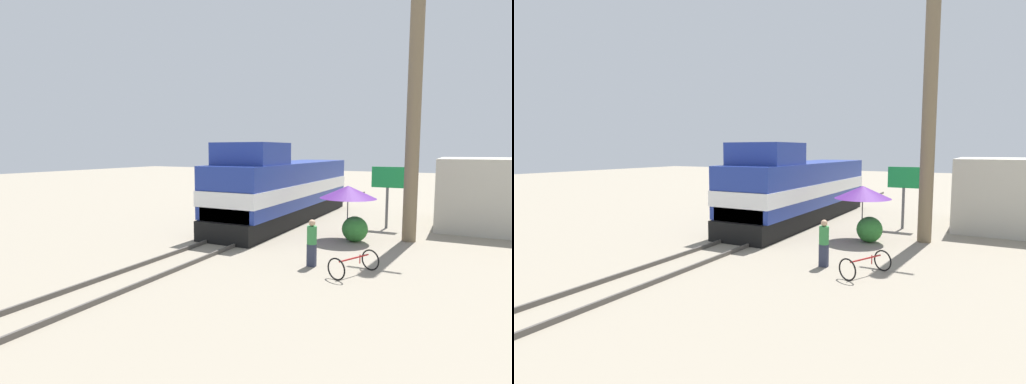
# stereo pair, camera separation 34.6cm
# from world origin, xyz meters

# --- Properties ---
(ground_plane) EXTENTS (120.00, 120.00, 0.00)m
(ground_plane) POSITION_xyz_m (0.00, 0.00, 0.00)
(ground_plane) COLOR gray
(rail_near) EXTENTS (0.08, 43.10, 0.15)m
(rail_near) POSITION_xyz_m (-0.72, 0.00, 0.07)
(rail_near) COLOR #4C4742
(rail_near) RESTS_ON ground_plane
(rail_far) EXTENTS (0.08, 43.10, 0.15)m
(rail_far) POSITION_xyz_m (0.72, 0.00, 0.07)
(rail_far) COLOR #4C4742
(rail_far) RESTS_ON ground_plane
(locomotive) EXTENTS (3.03, 13.92, 4.38)m
(locomotive) POSITION_xyz_m (0.00, 4.43, 1.82)
(locomotive) COLOR black
(locomotive) RESTS_ON ground_plane
(utility_pole) EXTENTS (1.80, 0.59, 11.95)m
(utility_pole) POSITION_xyz_m (6.99, 2.51, 6.00)
(utility_pole) COLOR #726047
(utility_pole) RESTS_ON ground_plane
(vendor_umbrella) EXTENTS (2.51, 2.51, 2.46)m
(vendor_umbrella) POSITION_xyz_m (4.51, 1.41, 2.18)
(vendor_umbrella) COLOR #4C4C4C
(vendor_umbrella) RESTS_ON ground_plane
(billboard_sign) EXTENTS (1.62, 0.12, 3.18)m
(billboard_sign) POSITION_xyz_m (5.57, 5.10, 2.36)
(billboard_sign) COLOR #595959
(billboard_sign) RESTS_ON ground_plane
(shrub_cluster) EXTENTS (1.13, 1.13, 1.13)m
(shrub_cluster) POSITION_xyz_m (4.89, 1.26, 0.56)
(shrub_cluster) COLOR #2D722D
(shrub_cluster) RESTS_ON ground_plane
(person_bystander) EXTENTS (0.34, 0.34, 1.65)m
(person_bystander) POSITION_xyz_m (4.51, -3.21, 0.89)
(person_bystander) COLOR #2D3347
(person_bystander) RESTS_ON ground_plane
(bicycle) EXTENTS (1.38, 1.89, 0.71)m
(bicycle) POSITION_xyz_m (6.06, -3.49, 0.37)
(bicycle) COLOR black
(bicycle) RESTS_ON ground_plane
(building_block_distant) EXTENTS (6.45, 6.09, 3.61)m
(building_block_distant) POSITION_xyz_m (11.05, 7.83, 1.80)
(building_block_distant) COLOR #B7B2A3
(building_block_distant) RESTS_ON ground_plane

